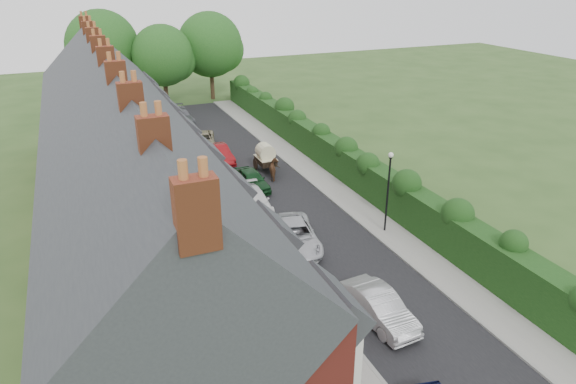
% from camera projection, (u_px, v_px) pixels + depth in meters
% --- Properties ---
extents(ground, '(140.00, 140.00, 0.00)m').
position_uv_depth(ground, '(371.00, 277.00, 26.92)').
color(ground, '#2D4C1E').
rests_on(ground, ground).
extents(road, '(6.00, 58.00, 0.02)m').
position_uv_depth(road, '(282.00, 199.00, 36.01)').
color(road, black).
rests_on(road, ground).
extents(pavement_hedge_side, '(2.20, 58.00, 0.12)m').
position_uv_depth(pavement_hedge_side, '(334.00, 189.00, 37.46)').
color(pavement_hedge_side, gray).
rests_on(pavement_hedge_side, ground).
extents(pavement_house_side, '(1.70, 58.00, 0.12)m').
position_uv_depth(pavement_house_side, '(230.00, 207.00, 34.62)').
color(pavement_house_side, gray).
rests_on(pavement_house_side, ground).
extents(kerb_hedge_side, '(0.18, 58.00, 0.13)m').
position_uv_depth(kerb_hedge_side, '(321.00, 191.00, 37.08)').
color(kerb_hedge_side, gray).
rests_on(kerb_hedge_side, ground).
extents(kerb_house_side, '(0.18, 58.00, 0.13)m').
position_uv_depth(kerb_house_side, '(241.00, 205.00, 34.90)').
color(kerb_house_side, gray).
rests_on(kerb_house_side, ground).
extents(hedge, '(2.10, 58.00, 2.85)m').
position_uv_depth(hedge, '(357.00, 166.00, 37.48)').
color(hedge, black).
rests_on(hedge, ground).
extents(terrace_row, '(9.05, 40.50, 11.50)m').
position_uv_depth(terrace_row, '(123.00, 164.00, 29.66)').
color(terrace_row, maroon).
rests_on(terrace_row, ground).
extents(garden_wall_row, '(0.35, 40.35, 1.10)m').
position_uv_depth(garden_wall_row, '(219.00, 210.00, 33.25)').
color(garden_wall_row, brown).
rests_on(garden_wall_row, ground).
extents(lamppost, '(0.32, 0.32, 5.16)m').
position_uv_depth(lamppost, '(389.00, 182.00, 30.19)').
color(lamppost, black).
rests_on(lamppost, ground).
extents(tree_far_left, '(7.14, 6.80, 9.29)m').
position_uv_depth(tree_far_left, '(166.00, 57.00, 57.47)').
color(tree_far_left, '#332316').
rests_on(tree_far_left, ground).
extents(tree_far_right, '(7.98, 7.60, 10.31)m').
position_uv_depth(tree_far_right, '(213.00, 46.00, 61.07)').
color(tree_far_right, '#332316').
rests_on(tree_far_right, ground).
extents(tree_far_back, '(8.40, 8.00, 10.82)m').
position_uv_depth(tree_far_back, '(107.00, 48.00, 57.51)').
color(tree_far_back, '#332316').
rests_on(tree_far_back, ground).
extents(car_silver_a, '(1.87, 4.56, 1.47)m').
position_uv_depth(car_silver_a, '(379.00, 307.00, 23.34)').
color(car_silver_a, '#A9AAAE').
rests_on(car_silver_a, ground).
extents(car_silver_b, '(3.42, 5.63, 1.46)m').
position_uv_depth(car_silver_b, '(295.00, 235.00, 29.56)').
color(car_silver_b, silver).
rests_on(car_silver_b, ground).
extents(car_white, '(2.27, 4.76, 1.34)m').
position_uv_depth(car_white, '(254.00, 201.00, 34.11)').
color(car_white, white).
rests_on(car_white, ground).
extents(car_green, '(1.87, 4.24, 1.42)m').
position_uv_depth(car_green, '(252.00, 180.00, 37.37)').
color(car_green, '#103718').
rests_on(car_green, ground).
extents(car_red, '(1.73, 4.45, 1.45)m').
position_uv_depth(car_red, '(219.00, 154.00, 42.47)').
color(car_red, maroon).
rests_on(car_red, ground).
extents(car_beige, '(3.39, 5.56, 1.44)m').
position_uv_depth(car_beige, '(202.00, 141.00, 45.62)').
color(car_beige, tan).
rests_on(car_beige, ground).
extents(car_grey, '(2.27, 5.35, 1.54)m').
position_uv_depth(car_grey, '(180.00, 116.00, 53.18)').
color(car_grey, '#585A60').
rests_on(car_grey, ground).
extents(horse, '(1.22, 1.90, 1.49)m').
position_uv_depth(horse, '(274.00, 170.00, 39.11)').
color(horse, '#54331E').
rests_on(horse, ground).
extents(horse_cart, '(1.40, 3.10, 2.24)m').
position_uv_depth(horse_cart, '(265.00, 155.00, 40.50)').
color(horse_cart, black).
rests_on(horse_cart, ground).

